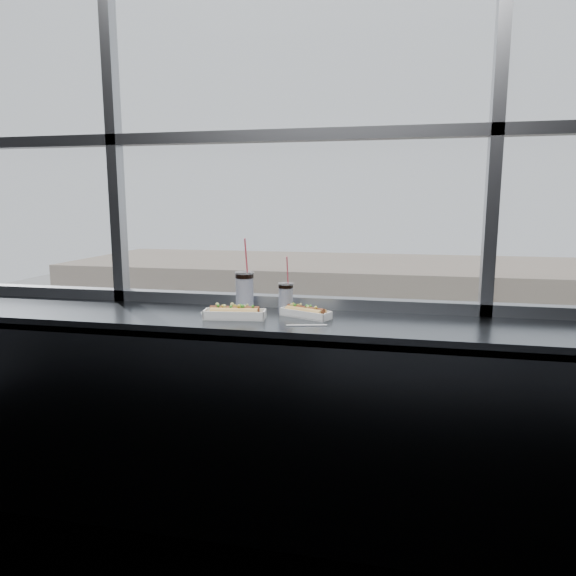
% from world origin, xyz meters
% --- Properties ---
extents(wall_back_lower, '(6.00, 0.00, 6.00)m').
position_xyz_m(wall_back_lower, '(0.00, 1.50, 0.55)').
color(wall_back_lower, black).
rests_on(wall_back_lower, ground).
extents(window_glass, '(6.00, 0.00, 6.00)m').
position_xyz_m(window_glass, '(0.00, 1.52, 2.30)').
color(window_glass, silver).
rests_on(window_glass, ground).
extents(window_mullions, '(6.00, 0.08, 2.40)m').
position_xyz_m(window_mullions, '(0.00, 1.50, 2.30)').
color(window_mullions, gray).
rests_on(window_mullions, ground).
extents(counter, '(6.00, 0.55, 0.06)m').
position_xyz_m(counter, '(0.00, 1.23, 1.07)').
color(counter, slate).
rests_on(counter, ground).
extents(counter_fascia, '(6.00, 0.04, 1.04)m').
position_xyz_m(counter_fascia, '(0.00, 0.97, 0.55)').
color(counter_fascia, slate).
rests_on(counter_fascia, ground).
extents(hotdog_tray_left, '(0.31, 0.14, 0.07)m').
position_xyz_m(hotdog_tray_left, '(-0.21, 1.16, 1.13)').
color(hotdog_tray_left, white).
rests_on(hotdog_tray_left, counter).
extents(hotdog_tray_right, '(0.27, 0.18, 0.06)m').
position_xyz_m(hotdog_tray_right, '(0.13, 1.27, 1.13)').
color(hotdog_tray_right, white).
rests_on(hotdog_tray_right, counter).
extents(soda_cup_left, '(0.10, 0.10, 0.38)m').
position_xyz_m(soda_cup_left, '(-0.23, 1.40, 1.21)').
color(soda_cup_left, white).
rests_on(soda_cup_left, counter).
extents(soda_cup_right, '(0.08, 0.08, 0.29)m').
position_xyz_m(soda_cup_right, '(0.01, 1.35, 1.19)').
color(soda_cup_right, white).
rests_on(soda_cup_right, counter).
extents(loose_straw, '(0.18, 0.05, 0.01)m').
position_xyz_m(loose_straw, '(0.16, 1.09, 1.10)').
color(loose_straw, white).
rests_on(loose_straw, counter).
extents(wrapper, '(0.09, 0.07, 0.02)m').
position_xyz_m(wrapper, '(-0.36, 1.21, 1.11)').
color(wrapper, silver).
rests_on(wrapper, counter).
extents(plaza_ground, '(120.00, 120.00, 0.00)m').
position_xyz_m(plaza_ground, '(0.00, 45.00, -11.00)').
color(plaza_ground, '#989796').
rests_on(plaza_ground, ground).
extents(street_asphalt, '(80.00, 10.00, 0.06)m').
position_xyz_m(street_asphalt, '(0.00, 21.50, -10.97)').
color(street_asphalt, black).
rests_on(street_asphalt, plaza_ground).
extents(far_sidewalk, '(80.00, 6.00, 0.04)m').
position_xyz_m(far_sidewalk, '(0.00, 29.50, -10.98)').
color(far_sidewalk, '#989796').
rests_on(far_sidewalk, plaza_ground).
extents(far_building, '(50.00, 14.00, 8.00)m').
position_xyz_m(far_building, '(0.00, 39.50, -7.00)').
color(far_building, '#A08D7A').
rests_on(far_building, plaza_ground).
extents(car_far_b, '(3.39, 7.17, 2.33)m').
position_xyz_m(car_far_b, '(0.73, 25.50, -9.78)').
color(car_far_b, red).
rests_on(car_far_b, street_asphalt).
extents(car_near_c, '(2.64, 6.28, 2.09)m').
position_xyz_m(car_near_c, '(0.18, 17.50, -9.90)').
color(car_near_c, maroon).
rests_on(car_near_c, street_asphalt).
extents(car_near_a, '(3.07, 6.86, 2.25)m').
position_xyz_m(car_near_a, '(-15.17, 17.50, -9.81)').
color(car_near_a, gray).
rests_on(car_near_a, street_asphalt).
extents(car_far_a, '(2.63, 6.13, 2.03)m').
position_xyz_m(car_far_a, '(-11.63, 25.50, -9.93)').
color(car_far_a, '#272324').
rests_on(car_far_a, street_asphalt).
extents(car_near_b, '(3.04, 6.78, 2.22)m').
position_xyz_m(car_near_b, '(-5.81, 17.50, -9.83)').
color(car_near_b, '#31282A').
rests_on(car_near_b, street_asphalt).
extents(pedestrian_a, '(0.62, 0.83, 1.87)m').
position_xyz_m(pedestrian_a, '(-7.58, 29.58, -10.03)').
color(pedestrian_a, '#66605B').
rests_on(pedestrian_a, far_sidewalk).
extents(pedestrian_b, '(0.77, 1.02, 2.30)m').
position_xyz_m(pedestrian_b, '(-2.69, 30.06, -9.81)').
color(pedestrian_b, '#66605B').
rests_on(pedestrian_b, far_sidewalk).
extents(tree_left, '(2.79, 2.79, 4.36)m').
position_xyz_m(tree_left, '(-8.95, 29.50, -8.04)').
color(tree_left, '#47382B').
rests_on(tree_left, far_sidewalk).
extents(tree_center, '(3.19, 3.19, 4.98)m').
position_xyz_m(tree_center, '(1.83, 29.50, -7.62)').
color(tree_center, '#47382B').
rests_on(tree_center, far_sidewalk).
extents(tree_right, '(3.20, 3.20, 5.00)m').
position_xyz_m(tree_right, '(9.54, 29.50, -7.61)').
color(tree_right, '#47382B').
rests_on(tree_right, far_sidewalk).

